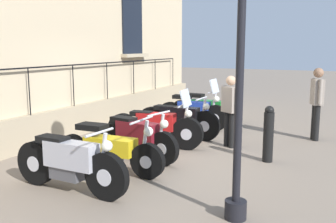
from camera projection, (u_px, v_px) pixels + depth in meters
name	position (u px, v px, depth m)	size (l,w,h in m)	color
ground_plane	(156.00, 146.00, 8.41)	(60.00, 60.00, 0.00)	gray
motorcycle_silver	(70.00, 163.00, 5.71)	(2.07, 0.61, 0.99)	black
motorcycle_yellow	(109.00, 150.00, 6.60)	(2.13, 0.74, 1.00)	black
motorcycle_maroon	(136.00, 138.00, 7.37)	(1.94, 0.72, 0.98)	black
motorcycle_red	(155.00, 127.00, 8.33)	(2.20, 0.64, 1.28)	black
motorcycle_black	(178.00, 119.00, 9.13)	(2.10, 0.65, 1.00)	black
motorcycle_blue	(193.00, 112.00, 10.13)	(1.96, 0.61, 1.35)	black
motorcycle_green	(205.00, 108.00, 11.06)	(2.11, 0.66, 0.97)	black
bollard	(268.00, 134.00, 7.22)	(0.19, 0.19, 1.07)	black
pedestrian_standing	(317.00, 100.00, 8.84)	(0.34, 0.50, 1.69)	black
pedestrian_walking	(230.00, 108.00, 8.23)	(0.46, 0.38, 1.55)	black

